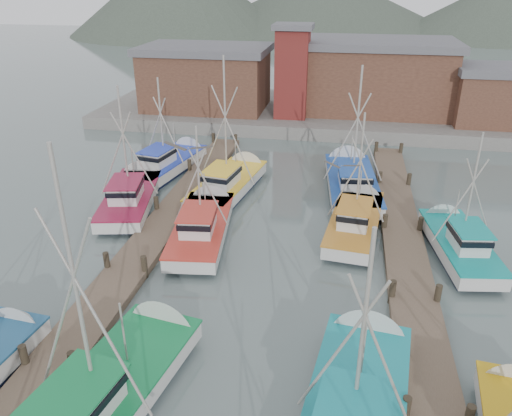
% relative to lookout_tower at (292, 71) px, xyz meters
% --- Properties ---
extents(ground, '(260.00, 260.00, 0.00)m').
position_rel_lookout_tower_xyz_m(ground, '(2.00, -33.00, -5.55)').
color(ground, '#556663').
rests_on(ground, ground).
extents(dock_left, '(2.30, 46.00, 1.50)m').
position_rel_lookout_tower_xyz_m(dock_left, '(-5.00, -28.96, -5.34)').
color(dock_left, brown).
rests_on(dock_left, ground).
extents(dock_right, '(2.30, 46.00, 1.50)m').
position_rel_lookout_tower_xyz_m(dock_right, '(9.00, -28.96, -5.34)').
color(dock_right, brown).
rests_on(dock_right, ground).
extents(quay, '(44.00, 16.00, 1.20)m').
position_rel_lookout_tower_xyz_m(quay, '(2.00, 4.00, -4.95)').
color(quay, gray).
rests_on(quay, ground).
extents(shed_left, '(12.72, 8.48, 6.20)m').
position_rel_lookout_tower_xyz_m(shed_left, '(-9.00, 2.00, -1.21)').
color(shed_left, brown).
rests_on(shed_left, quay).
extents(shed_center, '(14.84, 9.54, 6.90)m').
position_rel_lookout_tower_xyz_m(shed_center, '(8.00, 4.00, -0.86)').
color(shed_center, brown).
rests_on(shed_center, quay).
extents(shed_right, '(8.48, 6.36, 5.20)m').
position_rel_lookout_tower_xyz_m(shed_right, '(19.00, 1.00, -1.71)').
color(shed_right, brown).
rests_on(shed_right, quay).
extents(lookout_tower, '(3.60, 3.60, 8.50)m').
position_rel_lookout_tower_xyz_m(lookout_tower, '(0.00, 0.00, 0.00)').
color(lookout_tower, maroon).
rests_on(lookout_tower, quay).
extents(distant_hills, '(175.00, 140.00, 42.00)m').
position_rel_lookout_tower_xyz_m(distant_hills, '(-10.76, 89.59, -5.55)').
color(distant_hills, '#475446').
rests_on(distant_hills, ground).
extents(boat_4, '(4.67, 10.28, 10.80)m').
position_rel_lookout_tower_xyz_m(boat_4, '(-2.03, -35.96, -4.86)').
color(boat_4, black).
rests_on(boat_4, ground).
extents(boat_5, '(4.41, 10.48, 8.79)m').
position_rel_lookout_tower_xyz_m(boat_5, '(6.35, -35.20, -4.87)').
color(boat_5, black).
rests_on(boat_5, ground).
extents(boat_8, '(3.76, 9.21, 7.48)m').
position_rel_lookout_tower_xyz_m(boat_8, '(-2.34, -23.13, -4.88)').
color(boat_8, black).
rests_on(boat_8, ground).
extents(boat_9, '(3.57, 8.83, 7.94)m').
position_rel_lookout_tower_xyz_m(boat_9, '(6.35, -20.86, -4.87)').
color(boat_9, black).
rests_on(boat_9, ground).
extents(boat_10, '(4.57, 9.49, 8.71)m').
position_rel_lookout_tower_xyz_m(boat_10, '(-8.10, -19.80, -4.87)').
color(boat_10, black).
rests_on(boat_10, ground).
extents(boat_11, '(3.54, 8.17, 7.59)m').
position_rel_lookout_tower_xyz_m(boat_11, '(11.71, -22.66, -4.87)').
color(boat_11, black).
rests_on(boat_11, ground).
extents(boat_12, '(4.12, 9.44, 10.11)m').
position_rel_lookout_tower_xyz_m(boat_12, '(-2.24, -16.51, -4.87)').
color(boat_12, black).
rests_on(boat_12, ground).
extents(boat_13, '(4.18, 10.49, 9.66)m').
position_rel_lookout_tower_xyz_m(boat_13, '(6.00, -14.67, -4.87)').
color(boat_13, black).
rests_on(boat_13, ground).
extents(boat_14, '(4.33, 9.31, 8.01)m').
position_rel_lookout_tower_xyz_m(boat_14, '(-7.77, -13.52, -4.87)').
color(boat_14, black).
rests_on(boat_14, ground).
extents(gull_near, '(1.55, 0.65, 0.24)m').
position_rel_lookout_tower_xyz_m(gull_near, '(0.76, -34.31, 3.59)').
color(gull_near, gray).
rests_on(gull_near, ground).
extents(gull_far, '(1.53, 0.66, 0.24)m').
position_rel_lookout_tower_xyz_m(gull_far, '(5.28, -27.74, 0.93)').
color(gull_far, gray).
rests_on(gull_far, ground).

